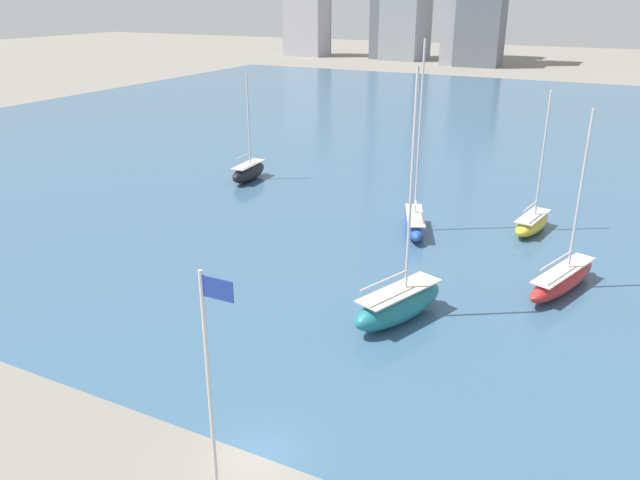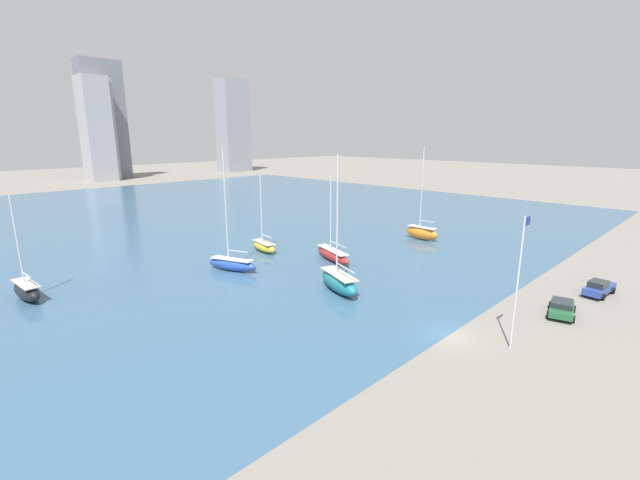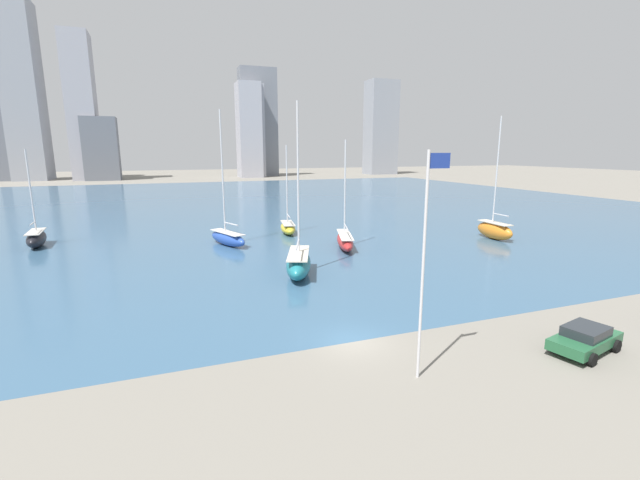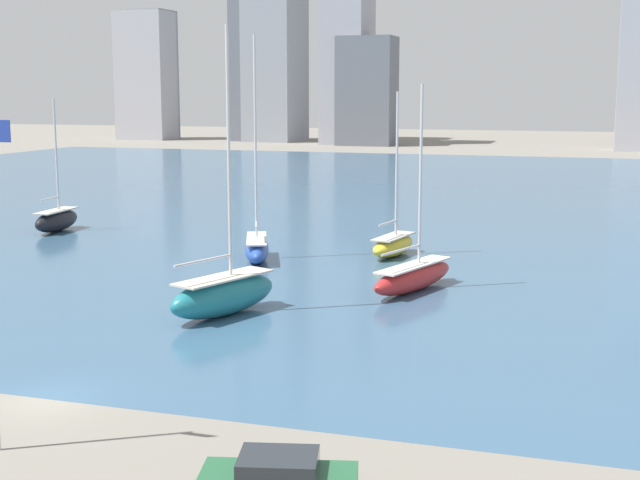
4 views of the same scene
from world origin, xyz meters
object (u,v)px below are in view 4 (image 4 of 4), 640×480
at_px(sailboat_yellow, 393,244).
at_px(parked_sedan_green, 278,478).
at_px(sailboat_blue, 257,246).
at_px(sailboat_red, 413,276).
at_px(sailboat_teal, 224,294).
at_px(sailboat_black, 57,219).

distance_m(sailboat_yellow, parked_sedan_green, 40.38).
xyz_separation_m(sailboat_blue, sailboat_red, (12.68, -6.19, -0.09)).
bearing_deg(sailboat_blue, parked_sedan_green, -88.93).
relative_size(sailboat_teal, sailboat_black, 1.36).
distance_m(sailboat_yellow, sailboat_red, 11.53).
distance_m(sailboat_blue, sailboat_black, 22.58).
relative_size(sailboat_black, parked_sedan_green, 2.28).
relative_size(sailboat_yellow, sailboat_black, 1.05).
bearing_deg(sailboat_black, sailboat_yellow, -8.48).
bearing_deg(sailboat_red, sailboat_black, 176.82).
xyz_separation_m(sailboat_yellow, parked_sedan_green, (5.82, -39.96, -0.10)).
distance_m(sailboat_black, parked_sedan_green, 55.74).
relative_size(sailboat_red, sailboat_teal, 0.81).
distance_m(sailboat_yellow, sailboat_black, 30.40).
height_order(sailboat_teal, parked_sedan_green, sailboat_teal).
distance_m(sailboat_blue, sailboat_yellow, 10.06).
bearing_deg(sailboat_black, sailboat_teal, -44.98).
relative_size(sailboat_red, parked_sedan_green, 2.50).
relative_size(sailboat_blue, sailboat_teal, 1.03).
bearing_deg(parked_sedan_green, sailboat_blue, 8.98).
xyz_separation_m(sailboat_teal, parked_sedan_green, (10.58, -20.09, -0.39)).
xyz_separation_m(sailboat_yellow, sailboat_red, (3.78, -10.89, 0.04)).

